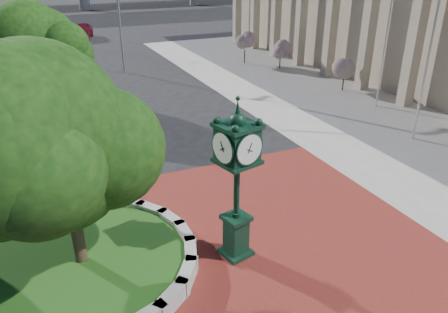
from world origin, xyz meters
TOP-DOWN VIEW (x-y plane):
  - ground at (0.00, 0.00)m, footprint 200.00×200.00m
  - plaza at (0.00, -1.00)m, footprint 12.00×12.00m
  - sidewalk at (16.00, 10.00)m, footprint 20.00×50.00m
  - planter_wall at (-2.71, -0.00)m, footprint 2.96×6.77m
  - grass_bed at (-5.00, 0.00)m, footprint 6.10×6.10m
  - tree_planter at (-5.00, 0.00)m, footprint 5.20×5.20m
  - tree_street at (-4.00, 18.00)m, footprint 4.40×4.40m
  - post_clock at (-0.54, -1.20)m, footprint 1.24×1.24m
  - parked_car at (0.55, 40.85)m, footprint 3.34×5.37m
  - flagpole_a at (11.76, 3.63)m, footprint 1.64×0.30m
  - flagpole_b at (13.73, 8.51)m, footprint 1.40×0.49m
  - street_lamp_near at (1.67, 23.48)m, footprint 2.09×0.50m
  - shrub_near at (14.00, 12.13)m, footprint 1.20×1.20m
  - shrub_mid at (13.43, 19.56)m, footprint 1.20×1.20m
  - shrub_far at (11.60, 22.39)m, footprint 1.20×1.20m

SIDE VIEW (x-z plane):
  - ground at x=0.00m, z-range 0.00..0.00m
  - plaza at x=0.00m, z-range 0.00..0.04m
  - sidewalk at x=16.00m, z-range 0.00..0.04m
  - grass_bed at x=-5.00m, z-range 0.00..0.40m
  - planter_wall at x=-2.71m, z-range 0.00..0.54m
  - parked_car at x=0.55m, z-range 0.00..1.70m
  - shrub_near at x=14.00m, z-range 0.49..2.69m
  - shrub_mid at x=13.43m, z-range 0.49..2.69m
  - shrub_far at x=11.60m, z-range 0.49..2.69m
  - post_clock at x=-0.54m, z-range 0.25..5.31m
  - tree_street at x=-4.00m, z-range 0.52..5.96m
  - tree_planter at x=-5.00m, z-range 0.56..6.89m
  - flagpole_b at x=13.73m, z-range 0.12..9.36m
  - flagpole_a at x=11.76m, z-range 0.13..10.70m
  - street_lamp_near at x=1.67m, z-range 0.81..10.16m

